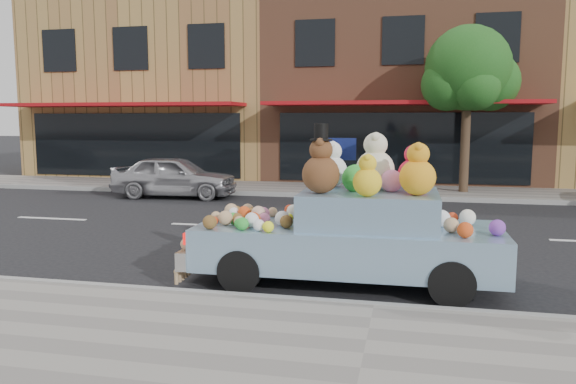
# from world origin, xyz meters

# --- Properties ---
(ground) EXTENTS (120.00, 120.00, 0.00)m
(ground) POSITION_xyz_m (0.00, 0.00, 0.00)
(ground) COLOR black
(ground) RESTS_ON ground
(near_sidewalk) EXTENTS (60.00, 3.00, 0.12)m
(near_sidewalk) POSITION_xyz_m (0.00, -6.50, 0.06)
(near_sidewalk) COLOR gray
(near_sidewalk) RESTS_ON ground
(far_sidewalk) EXTENTS (60.00, 3.00, 0.12)m
(far_sidewalk) POSITION_xyz_m (0.00, 6.50, 0.06)
(far_sidewalk) COLOR gray
(far_sidewalk) RESTS_ON ground
(near_kerb) EXTENTS (60.00, 0.12, 0.13)m
(near_kerb) POSITION_xyz_m (0.00, -5.00, 0.07)
(near_kerb) COLOR gray
(near_kerb) RESTS_ON ground
(far_kerb) EXTENTS (60.00, 0.12, 0.13)m
(far_kerb) POSITION_xyz_m (0.00, 5.00, 0.07)
(far_kerb) COLOR gray
(far_kerb) RESTS_ON ground
(storefront_left) EXTENTS (10.00, 9.80, 7.30)m
(storefront_left) POSITION_xyz_m (-10.00, 11.97, 3.64)
(storefront_left) COLOR #A07D43
(storefront_left) RESTS_ON ground
(storefront_mid) EXTENTS (10.00, 9.80, 7.30)m
(storefront_mid) POSITION_xyz_m (0.00, 11.97, 3.64)
(storefront_mid) COLOR #91583D
(storefront_mid) RESTS_ON ground
(street_tree) EXTENTS (3.00, 2.70, 5.22)m
(street_tree) POSITION_xyz_m (2.03, 6.55, 3.69)
(street_tree) COLOR #38281C
(street_tree) RESTS_ON ground
(car_silver) EXTENTS (3.85, 1.73, 1.28)m
(car_silver) POSITION_xyz_m (-6.65, 4.14, 0.64)
(car_silver) COLOR #A8A7AC
(car_silver) RESTS_ON ground
(art_car) EXTENTS (4.50, 1.81, 2.31)m
(art_car) POSITION_xyz_m (-0.44, -3.76, 0.80)
(art_car) COLOR black
(art_car) RESTS_ON ground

